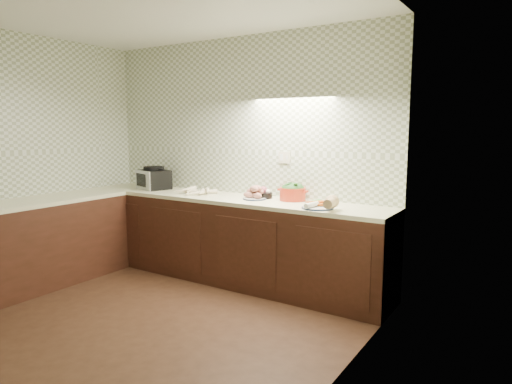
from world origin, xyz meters
The scene contains 8 objects.
room centered at (0.00, 0.00, 1.63)m, with size 3.60×3.60×2.60m.
counter centered at (-0.68, 0.68, 0.45)m, with size 3.60×3.60×0.90m.
toaster_oven centered at (-1.09, 1.54, 1.03)m, with size 0.45×0.40×0.27m.
parsnip_pile centered at (-0.38, 1.51, 0.93)m, with size 0.42×0.33×0.08m.
sweet_potato_plate centered at (0.37, 1.51, 0.96)m, with size 0.24×0.24×0.15m.
onion_bowl centered at (0.41, 1.63, 0.95)m, with size 0.16×0.16×0.12m.
dutch_oven centered at (0.72, 1.65, 0.99)m, with size 0.32×0.26×0.18m.
veg_plate centered at (1.20, 1.37, 0.95)m, with size 0.35×0.30×0.13m.
Camera 1 is at (2.86, -2.36, 1.62)m, focal length 32.00 mm.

